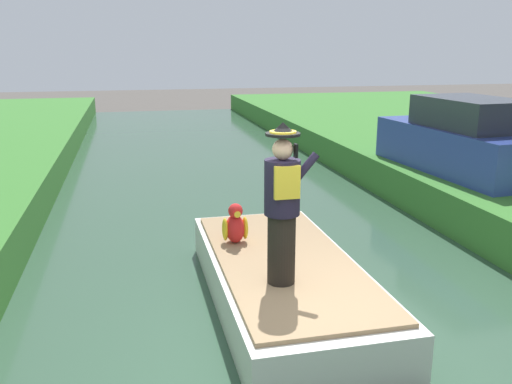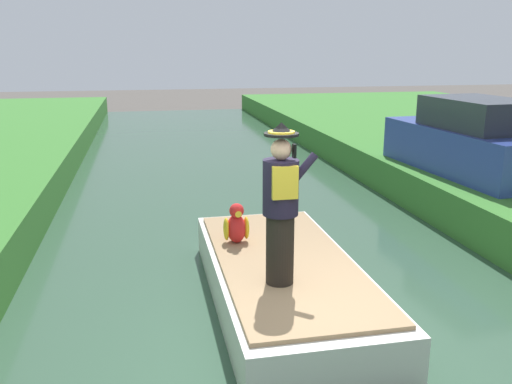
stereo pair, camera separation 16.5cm
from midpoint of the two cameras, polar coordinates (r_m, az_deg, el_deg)
name	(u,v)px [view 2 (the right image)]	position (r m, az deg, el deg)	size (l,w,h in m)	color
ground_plane	(314,365)	(6.22, 6.92, -17.61)	(80.00, 80.00, 0.00)	#4C4742
canal_water	(314,361)	(6.19, 6.93, -17.22)	(7.02, 48.00, 0.10)	#33513D
boat	(284,281)	(7.14, 3.63, -9.32)	(1.81, 4.21, 0.61)	silver
person_pirate	(281,205)	(6.04, 3.42, -1.41)	(0.61, 0.42, 1.85)	black
parrot_plush	(236,226)	(7.50, -1.44, -3.54)	(0.36, 0.35, 0.57)	red
parked_car_blue	(472,141)	(11.90, 22.10, 4.97)	(1.98, 4.11, 1.50)	#2D4293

